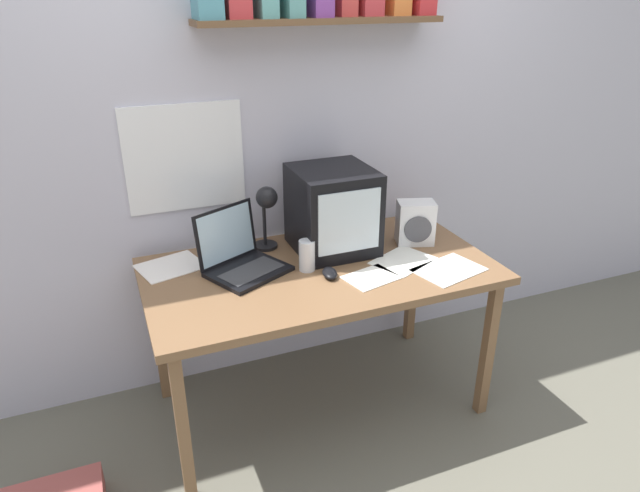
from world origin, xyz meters
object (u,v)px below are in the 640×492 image
object	(u,v)px
crt_monitor	(333,210)
juice_glass	(307,257)
laptop	(239,255)
printed_handout	(171,266)
corner_desk	(320,280)
computer_mouse	(330,273)
open_notebook	(449,270)
space_heater	(415,223)
loose_paper_near_monitor	(371,278)
loose_paper_near_laptop	(403,261)
desk_lamp	(266,207)

from	to	relation	value
crt_monitor	juice_glass	world-z (taller)	crt_monitor
laptop	printed_handout	world-z (taller)	laptop
laptop	printed_handout	size ratio (longest dim) A/B	1.29
corner_desk	computer_mouse	distance (m)	0.12
computer_mouse	open_notebook	world-z (taller)	computer_mouse
open_notebook	corner_desk	bearing A→B (deg)	155.21
open_notebook	printed_handout	bearing A→B (deg)	156.53
crt_monitor	space_heater	xyz separation A→B (m)	(0.38, -0.09, -0.09)
corner_desk	printed_handout	bearing A→B (deg)	157.66
corner_desk	loose_paper_near_monitor	xyz separation A→B (m)	(0.16, -0.17, 0.06)
juice_glass	loose_paper_near_laptop	size ratio (longest dim) A/B	0.42
corner_desk	juice_glass	world-z (taller)	juice_glass
space_heater	loose_paper_near_monitor	xyz separation A→B (m)	(-0.34, -0.24, -0.10)
loose_paper_near_monitor	computer_mouse	bearing A→B (deg)	153.79
laptop	open_notebook	xyz separation A→B (m)	(0.82, -0.34, -0.06)
desk_lamp	loose_paper_near_monitor	size ratio (longest dim) A/B	1.29
laptop	juice_glass	distance (m)	0.29
juice_glass	open_notebook	distance (m)	0.60
desk_lamp	printed_handout	world-z (taller)	desk_lamp
space_heater	printed_handout	bearing A→B (deg)	-171.03
crt_monitor	loose_paper_near_monitor	bearing A→B (deg)	-83.85
corner_desk	space_heater	bearing A→B (deg)	8.04
juice_glass	loose_paper_near_monitor	size ratio (longest dim) A/B	0.55
computer_mouse	juice_glass	bearing A→B (deg)	124.54
corner_desk	printed_handout	distance (m)	0.64
printed_handout	loose_paper_near_laptop	bearing A→B (deg)	-18.82
crt_monitor	computer_mouse	world-z (taller)	crt_monitor
desk_lamp	computer_mouse	bearing A→B (deg)	-63.00
corner_desk	desk_lamp	world-z (taller)	desk_lamp
loose_paper_near_monitor	printed_handout	bearing A→B (deg)	151.22
crt_monitor	printed_handout	bearing A→B (deg)	173.42
desk_lamp	juice_glass	bearing A→B (deg)	-66.76
loose_paper_near_laptop	computer_mouse	bearing A→B (deg)	-177.94
laptop	loose_paper_near_monitor	xyz separation A→B (m)	(0.48, -0.28, -0.06)
computer_mouse	open_notebook	size ratio (longest dim) A/B	0.36
desk_lamp	computer_mouse	size ratio (longest dim) A/B	2.68
space_heater	open_notebook	distance (m)	0.32
desk_lamp	space_heater	size ratio (longest dim) A/B	1.54
desk_lamp	juice_glass	size ratio (longest dim) A/B	2.32
loose_paper_near_laptop	printed_handout	size ratio (longest dim) A/B	1.03
open_notebook	crt_monitor	bearing A→B (deg)	133.77
laptop	open_notebook	bearing A→B (deg)	-48.41
loose_paper_near_monitor	printed_handout	distance (m)	0.85
laptop	space_heater	xyz separation A→B (m)	(0.82, -0.04, 0.03)
loose_paper_near_monitor	printed_handout	size ratio (longest dim) A/B	0.79
printed_handout	space_heater	bearing A→B (deg)	-8.94
loose_paper_near_laptop	loose_paper_near_monitor	bearing A→B (deg)	-156.18
space_heater	open_notebook	xyz separation A→B (m)	(-0.01, -0.30, -0.10)
corner_desk	printed_handout	size ratio (longest dim) A/B	4.82
printed_handout	laptop	bearing A→B (deg)	-26.21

